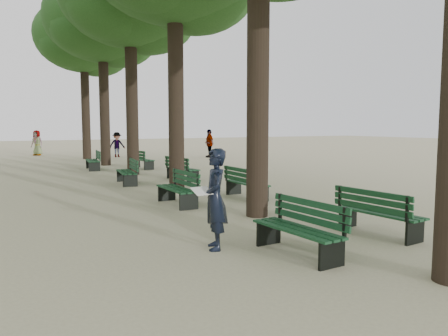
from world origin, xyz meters
TOP-DOWN VIEW (x-y plane):
  - ground at (0.00, 0.00)m, footprint 120.00×120.00m
  - tree_central_4 at (1.50, 18.00)m, footprint 6.00×6.00m
  - tree_central_5 at (1.50, 23.00)m, footprint 6.00×6.00m
  - bench_left_0 at (0.37, 0.01)m, footprint 0.68×1.83m
  - bench_left_1 at (0.37, 5.25)m, footprint 0.57×1.80m
  - bench_left_2 at (0.37, 10.08)m, footprint 0.80×1.86m
  - bench_left_3 at (0.37, 15.91)m, footprint 0.77×1.85m
  - bench_right_0 at (2.63, 0.32)m, footprint 0.72×1.84m
  - bench_right_1 at (2.63, 5.32)m, footprint 0.59×1.81m
  - bench_right_2 at (2.63, 10.16)m, footprint 0.81×1.86m
  - bench_right_3 at (2.63, 15.27)m, footprint 0.80×1.86m
  - man_with_map at (-0.66, 1.01)m, footprint 0.72×0.79m
  - pedestrian_d at (-0.96, 28.01)m, footprint 0.89×0.85m
  - pedestrian_b at (3.60, 23.60)m, footprint 1.09×0.35m
  - pedestrian_c at (8.96, 20.41)m, footprint 0.41×1.11m

SIDE VIEW (x-z plane):
  - ground at x=0.00m, z-range 0.00..0.00m
  - bench_left_0 at x=0.37m, z-range -0.19..0.73m
  - bench_left_1 at x=0.37m, z-range -0.19..0.73m
  - bench_left_2 at x=0.37m, z-range -0.19..0.73m
  - bench_left_3 at x=0.37m, z-range -0.19..0.73m
  - bench_right_0 at x=2.63m, z-range -0.19..0.73m
  - bench_right_1 at x=2.63m, z-range -0.19..0.73m
  - bench_right_2 at x=2.63m, z-range -0.19..0.73m
  - bench_right_3 at x=2.63m, z-range -0.19..0.73m
  - pedestrian_b at x=3.60m, z-range 0.00..1.68m
  - man_with_map at x=-0.66m, z-range 0.00..1.77m
  - pedestrian_d at x=-0.96m, z-range 0.00..1.79m
  - pedestrian_c at x=8.96m, z-range 0.00..1.88m
  - tree_central_4 at x=1.50m, z-range 2.68..12.63m
  - tree_central_5 at x=1.50m, z-range 2.68..12.63m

